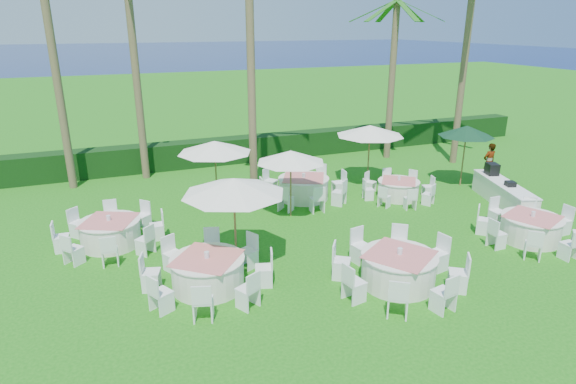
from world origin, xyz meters
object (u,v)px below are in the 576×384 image
(umbrella_c, at_px, (215,147))
(banquet_table_f, at_px, (398,189))
(umbrella_d, at_px, (370,131))
(buffet_table, at_px, (503,193))
(staff_person, at_px, (489,162))
(umbrella_b, at_px, (291,157))
(umbrella_green, at_px, (467,131))
(umbrella_a, at_px, (234,186))
(banquet_table_e, at_px, (304,187))
(banquet_table_d, at_px, (110,232))
(banquet_table_a, at_px, (208,272))
(banquet_table_c, at_px, (531,228))
(banquet_table_b, at_px, (398,268))

(umbrella_c, bearing_deg, banquet_table_f, -13.88)
(umbrella_d, bearing_deg, buffet_table, -50.21)
(buffet_table, distance_m, staff_person, 2.87)
(umbrella_b, height_order, staff_person, umbrella_b)
(umbrella_green, bearing_deg, umbrella_a, -162.29)
(banquet_table_e, height_order, buffet_table, buffet_table)
(banquet_table_f, height_order, umbrella_a, umbrella_a)
(banquet_table_f, xyz_separation_m, umbrella_c, (-6.79, 1.68, 1.91))
(banquet_table_f, distance_m, buffet_table, 3.84)
(banquet_table_d, xyz_separation_m, banquet_table_f, (10.61, 0.34, -0.05))
(banquet_table_e, xyz_separation_m, umbrella_c, (-3.33, 0.38, 1.83))
(banquet_table_a, bearing_deg, banquet_table_c, -5.07)
(banquet_table_b, bearing_deg, umbrella_c, 112.62)
(banquet_table_b, xyz_separation_m, staff_person, (8.53, 5.98, 0.39))
(banquet_table_b, bearing_deg, banquet_table_d, 142.53)
(banquet_table_e, xyz_separation_m, buffet_table, (6.72, -3.32, 0.00))
(banquet_table_c, relative_size, umbrella_b, 1.33)
(banquet_table_d, distance_m, banquet_table_e, 7.34)
(buffet_table, bearing_deg, umbrella_c, 159.76)
(banquet_table_f, relative_size, umbrella_a, 1.00)
(banquet_table_c, bearing_deg, banquet_table_a, 174.93)
(banquet_table_b, height_order, umbrella_b, umbrella_b)
(banquet_table_b, height_order, banquet_table_e, banquet_table_b)
(banquet_table_c, bearing_deg, banquet_table_f, 108.75)
(banquet_table_a, relative_size, umbrella_a, 1.17)
(banquet_table_a, xyz_separation_m, umbrella_green, (11.74, 4.32, 1.88))
(umbrella_d, bearing_deg, banquet_table_b, -115.12)
(umbrella_b, bearing_deg, staff_person, 3.50)
(banquet_table_b, height_order, banquet_table_f, banquet_table_b)
(umbrella_green, xyz_separation_m, staff_person, (1.42, 0.00, -1.48))
(staff_person, bearing_deg, banquet_table_d, -0.24)
(umbrella_green, bearing_deg, umbrella_b, -175.90)
(banquet_table_a, xyz_separation_m, banquet_table_d, (-2.22, 3.59, -0.02))
(banquet_table_e, height_order, umbrella_d, umbrella_d)
(umbrella_c, xyz_separation_m, staff_person, (11.56, -1.29, -1.44))
(umbrella_b, xyz_separation_m, buffet_table, (7.85, -1.84, -1.72))
(banquet_table_d, height_order, banquet_table_f, banquet_table_d)
(banquet_table_f, bearing_deg, umbrella_b, -177.62)
(banquet_table_f, bearing_deg, banquet_table_c, -71.25)
(umbrella_a, bearing_deg, umbrella_c, 82.72)
(umbrella_d, bearing_deg, banquet_table_c, -75.41)
(buffet_table, bearing_deg, banquet_table_f, 148.11)
(buffet_table, relative_size, staff_person, 2.20)
(banquet_table_d, xyz_separation_m, umbrella_green, (13.96, 0.72, 1.89))
(banquet_table_d, xyz_separation_m, buffet_table, (13.87, -1.68, 0.03))
(banquet_table_a, relative_size, banquet_table_e, 0.96)
(banquet_table_c, distance_m, umbrella_b, 7.97)
(umbrella_a, height_order, umbrella_green, umbrella_a)
(banquet_table_b, height_order, banquet_table_d, banquet_table_b)
(banquet_table_a, xyz_separation_m, umbrella_a, (1.00, 0.88, 1.91))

